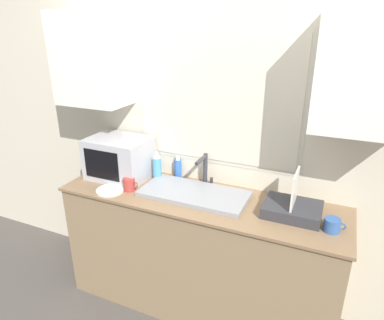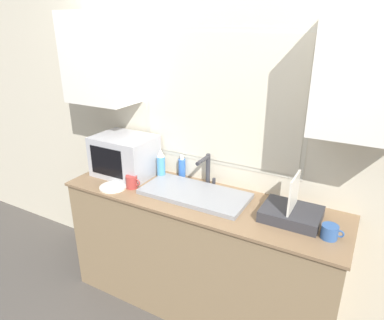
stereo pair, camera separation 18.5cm
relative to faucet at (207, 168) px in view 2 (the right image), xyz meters
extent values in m
cube|color=#8C7251|center=(0.04, -0.19, -0.62)|extent=(1.96, 0.55, 0.91)
cube|color=#846647|center=(0.04, -0.19, -0.16)|extent=(1.99, 0.58, 0.02)
cube|color=beige|center=(0.04, 0.12, 0.22)|extent=(6.00, 0.06, 2.60)
cube|color=beige|center=(0.04, 0.09, 0.48)|extent=(1.24, 0.01, 0.95)
cube|color=beige|center=(0.04, 0.08, 0.48)|extent=(1.18, 0.01, 0.89)
cube|color=white|center=(-0.87, -0.07, 0.73)|extent=(0.51, 0.32, 0.66)
cube|color=white|center=(0.95, -0.07, 0.73)|extent=(0.51, 0.32, 0.66)
cube|color=gray|center=(0.00, -0.18, -0.13)|extent=(0.75, 0.35, 0.03)
cylinder|color=#333338|center=(0.00, 0.03, -0.02)|extent=(0.03, 0.03, 0.24)
cylinder|color=#333338|center=(0.00, -0.06, 0.08)|extent=(0.03, 0.17, 0.03)
cylinder|color=#333338|center=(0.05, 0.03, -0.12)|extent=(0.02, 0.02, 0.06)
cube|color=#B2B2B7|center=(-0.66, -0.12, 0.01)|extent=(0.45, 0.35, 0.31)
cube|color=black|center=(-0.70, -0.29, 0.01)|extent=(0.30, 0.01, 0.22)
cube|color=#333338|center=(0.66, -0.16, -0.11)|extent=(0.35, 0.27, 0.07)
cube|color=silver|center=(0.66, -0.16, 0.03)|extent=(0.01, 0.22, 0.22)
cylinder|color=#4C99D8|center=(-0.37, -0.04, -0.06)|extent=(0.06, 0.06, 0.18)
cone|color=silver|center=(-0.37, -0.04, 0.06)|extent=(0.06, 0.06, 0.06)
cylinder|color=blue|center=(-0.24, 0.05, -0.07)|extent=(0.06, 0.06, 0.14)
cylinder|color=white|center=(-0.24, 0.05, 0.02)|extent=(0.03, 0.03, 0.03)
cylinder|color=#A53833|center=(-0.46, -0.29, -0.10)|extent=(0.08, 0.08, 0.09)
torus|color=#A53833|center=(-0.41, -0.29, -0.09)|extent=(0.05, 0.01, 0.05)
cylinder|color=#335999|center=(0.90, -0.26, -0.11)|extent=(0.09, 0.09, 0.08)
torus|color=#335999|center=(0.95, -0.26, -0.10)|extent=(0.05, 0.01, 0.05)
cylinder|color=silver|center=(-0.58, -0.36, -0.14)|extent=(0.20, 0.20, 0.01)
camera|label=1|loc=(0.85, -2.13, 0.97)|focal=32.00mm
camera|label=2|loc=(1.01, -2.05, 0.97)|focal=32.00mm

